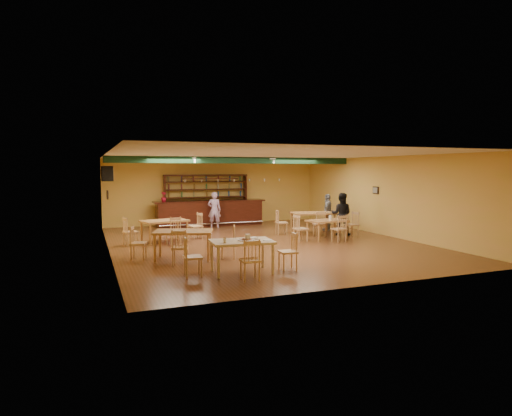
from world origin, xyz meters
name	(u,v)px	position (x,y,z in m)	size (l,w,h in m)	color
floor	(263,243)	(0.00, 0.00, 0.00)	(12.00, 12.00, 0.00)	#593519
ceiling_beam	(236,160)	(0.00, 2.80, 2.87)	(10.00, 0.30, 0.25)	black
track_rail_left	(188,158)	(-1.80, 3.40, 2.94)	(0.05, 2.50, 0.05)	white
track_rail_right	(263,159)	(1.40, 3.40, 2.94)	(0.05, 2.50, 0.05)	white
ac_unit	(108,174)	(-4.80, 4.20, 2.35)	(0.34, 0.70, 0.48)	white
picture_left	(107,195)	(-4.97, 1.00, 1.70)	(0.04, 0.34, 0.28)	black
picture_right	(376,190)	(4.97, 0.50, 1.70)	(0.04, 0.34, 0.28)	black
bar_counter	(210,213)	(-0.46, 5.15, 0.56)	(4.99, 0.85, 1.13)	black
back_bar_hutch	(206,199)	(-0.46, 5.78, 1.14)	(3.86, 0.40, 2.28)	black
poinsettia	(164,197)	(-2.50, 5.15, 1.34)	(0.24, 0.24, 0.43)	#AD1025
dining_table_a	(165,231)	(-3.10, 1.41, 0.38)	(1.52, 0.91, 0.76)	#B0743E
dining_table_b	(313,223)	(2.69, 1.40, 0.41)	(1.65, 0.99, 0.83)	#B0743E
dining_table_c	(183,245)	(-3.11, -1.74, 0.40)	(1.60, 0.96, 0.80)	#B0743E
dining_table_d	(327,230)	(2.46, -0.10, 0.35)	(1.40, 0.84, 0.70)	#B0743E
near_table	(242,257)	(-2.13, -3.90, 0.40)	(1.48, 0.95, 0.79)	#CDB689
pizza_tray	(246,240)	(-2.02, -3.90, 0.80)	(0.40, 0.40, 0.01)	silver
parmesan_shaker	(225,240)	(-2.60, -4.05, 0.85)	(0.07, 0.07, 0.11)	#EAE5C6
napkin_stack	(253,238)	(-1.76, -3.68, 0.81)	(0.20, 0.15, 0.03)	white
pizza_server	(251,239)	(-1.86, -3.84, 0.81)	(0.32, 0.09, 0.00)	silver
side_plate	(267,240)	(-1.55, -4.11, 0.80)	(0.22, 0.22, 0.01)	white
patron_bar	(214,210)	(-0.49, 4.33, 0.78)	(0.57, 0.37, 1.55)	#9354B6
patron_right_a	(341,214)	(3.49, 0.60, 0.81)	(0.79, 0.61, 1.62)	black
patron_right_b	(328,212)	(3.66, 1.90, 0.75)	(0.88, 0.37, 1.51)	slate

